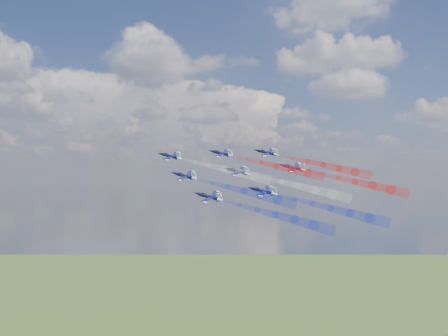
# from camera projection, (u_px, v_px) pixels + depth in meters

# --- Properties ---
(jet_lead) EXTENTS (13.28, 11.96, 8.07)m
(jet_lead) POSITION_uv_depth(u_px,v_px,m) (171.00, 156.00, 185.64)
(jet_lead) COLOR black
(trail_lead) EXTENTS (33.22, 16.54, 12.30)m
(trail_lead) POSITION_uv_depth(u_px,v_px,m) (224.00, 169.00, 176.37)
(trail_lead) COLOR white
(jet_inner_left) EXTENTS (13.28, 11.96, 8.07)m
(jet_inner_left) POSITION_uv_depth(u_px,v_px,m) (185.00, 176.00, 170.51)
(jet_inner_left) COLOR black
(trail_inner_left) EXTENTS (33.22, 16.54, 12.30)m
(trail_inner_left) POSITION_uv_depth(u_px,v_px,m) (244.00, 191.00, 161.25)
(trail_inner_left) COLOR #182FD2
(jet_inner_right) EXTENTS (13.28, 11.96, 8.07)m
(jet_inner_right) POSITION_uv_depth(u_px,v_px,m) (222.00, 153.00, 188.68)
(jet_inner_right) COLOR black
(trail_inner_right) EXTENTS (33.22, 16.54, 12.30)m
(trail_inner_right) POSITION_uv_depth(u_px,v_px,m) (276.00, 166.00, 179.41)
(trail_inner_right) COLOR red
(jet_outer_left) EXTENTS (13.28, 11.96, 8.07)m
(jet_outer_left) POSITION_uv_depth(u_px,v_px,m) (209.00, 197.00, 156.02)
(jet_outer_left) COLOR black
(trail_outer_left) EXTENTS (33.22, 16.54, 12.30)m
(trail_outer_left) POSITION_uv_depth(u_px,v_px,m) (276.00, 215.00, 146.75)
(trail_outer_left) COLOR #182FD2
(jet_center_third) EXTENTS (13.28, 11.96, 8.07)m
(jet_center_third) POSITION_uv_depth(u_px,v_px,m) (238.00, 171.00, 174.12)
(jet_center_third) COLOR black
(trail_center_third) EXTENTS (33.22, 16.54, 12.30)m
(trail_center_third) POSITION_uv_depth(u_px,v_px,m) (298.00, 186.00, 164.85)
(trail_center_third) COLOR white
(jet_outer_right) EXTENTS (13.28, 11.96, 8.07)m
(jet_outer_right) POSITION_uv_depth(u_px,v_px,m) (267.00, 153.00, 191.59)
(jet_outer_right) COLOR black
(trail_outer_right) EXTENTS (33.22, 16.54, 12.30)m
(trail_outer_right) POSITION_uv_depth(u_px,v_px,m) (323.00, 165.00, 182.32)
(trail_outer_right) COLOR red
(jet_rear_left) EXTENTS (13.28, 11.96, 8.07)m
(jet_rear_left) POSITION_uv_depth(u_px,v_px,m) (263.00, 191.00, 160.81)
(jet_rear_left) COLOR black
(trail_rear_left) EXTENTS (33.22, 16.54, 12.30)m
(trail_rear_left) POSITION_uv_depth(u_px,v_px,m) (331.00, 208.00, 151.54)
(trail_rear_left) COLOR #182FD2
(jet_rear_right) EXTENTS (13.28, 11.96, 8.07)m
(jet_rear_right) POSITION_uv_depth(u_px,v_px,m) (293.00, 168.00, 178.82)
(jet_rear_right) COLOR black
(trail_rear_right) EXTENTS (33.22, 16.54, 12.30)m
(trail_rear_right) POSITION_uv_depth(u_px,v_px,m) (355.00, 182.00, 169.55)
(trail_rear_right) COLOR red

